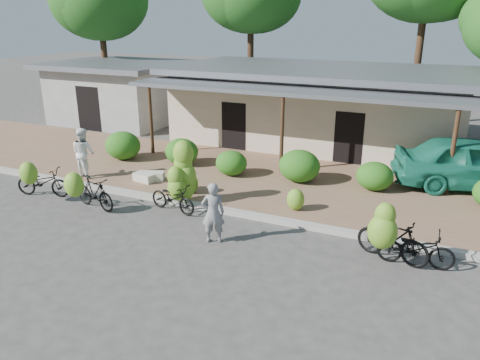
% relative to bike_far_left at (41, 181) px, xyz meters
% --- Properties ---
extents(ground, '(100.00, 100.00, 0.00)m').
position_rel_bike_far_left_xyz_m(ground, '(6.15, -0.74, -0.55)').
color(ground, '#423F3D').
rests_on(ground, ground).
extents(sidewalk, '(60.00, 6.00, 0.12)m').
position_rel_bike_far_left_xyz_m(sidewalk, '(6.15, 4.26, -0.49)').
color(sidewalk, '#8C674B').
rests_on(sidewalk, ground).
extents(curb, '(60.00, 0.25, 0.15)m').
position_rel_bike_far_left_xyz_m(curb, '(6.15, 1.26, -0.48)').
color(curb, '#A8A399').
rests_on(curb, ground).
extents(shop_main, '(13.00, 8.50, 3.35)m').
position_rel_bike_far_left_xyz_m(shop_main, '(6.15, 10.19, 1.17)').
color(shop_main, beige).
rests_on(shop_main, ground).
extents(shop_grey, '(7.00, 6.00, 3.15)m').
position_rel_bike_far_left_xyz_m(shop_grey, '(-4.85, 10.25, 1.07)').
color(shop_grey, '#A7A6A1').
rests_on(shop_grey, ground).
extents(hedge_0, '(1.41, 1.27, 1.10)m').
position_rel_bike_far_left_xyz_m(hedge_0, '(-0.00, 4.16, 0.12)').
color(hedge_0, '#225C15').
rests_on(hedge_0, sidewalk).
extents(hedge_1, '(1.28, 1.15, 1.00)m').
position_rel_bike_far_left_xyz_m(hedge_1, '(2.47, 4.51, 0.07)').
color(hedge_1, '#225C15').
rests_on(hedge_1, sidewalk).
extents(hedge_2, '(1.13, 1.02, 0.88)m').
position_rel_bike_far_left_xyz_m(hedge_2, '(4.71, 4.17, 0.01)').
color(hedge_2, '#225C15').
rests_on(hedge_2, sidewalk).
extents(hedge_3, '(1.41, 1.27, 1.10)m').
position_rel_bike_far_left_xyz_m(hedge_3, '(7.11, 4.51, 0.12)').
color(hedge_3, '#225C15').
rests_on(hedge_3, sidewalk).
extents(hedge_4, '(1.19, 1.07, 0.93)m').
position_rel_bike_far_left_xyz_m(hedge_4, '(9.58, 4.74, 0.03)').
color(hedge_4, '#225C15').
rests_on(hedge_4, sidewalk).
extents(bike_far_left, '(1.88, 1.40, 1.34)m').
position_rel_bike_far_left_xyz_m(bike_far_left, '(0.00, 0.00, 0.00)').
color(bike_far_left, black).
rests_on(bike_far_left, ground).
extents(bike_left, '(1.72, 1.29, 1.32)m').
position_rel_bike_far_left_xyz_m(bike_left, '(2.16, -0.17, 0.05)').
color(bike_left, black).
rests_on(bike_left, ground).
extents(bike_center, '(1.69, 1.27, 2.05)m').
position_rel_bike_far_left_xyz_m(bike_center, '(4.48, 1.05, 0.26)').
color(bike_center, black).
rests_on(bike_center, ground).
extents(bike_right, '(1.84, 1.39, 1.65)m').
position_rel_bike_far_left_xyz_m(bike_right, '(10.65, 0.21, 0.15)').
color(bike_right, black).
rests_on(bike_right, ground).
extents(bike_far_right, '(1.76, 0.73, 0.90)m').
position_rel_bike_far_left_xyz_m(bike_far_right, '(11.23, 0.34, -0.10)').
color(bike_far_right, black).
rests_on(bike_far_right, ground).
extents(loose_banana_a, '(0.54, 0.46, 0.67)m').
position_rel_bike_far_left_xyz_m(loose_banana_a, '(4.29, 1.99, -0.10)').
color(loose_banana_a, '#6CA629').
rests_on(loose_banana_a, sidewalk).
extents(loose_banana_b, '(0.57, 0.48, 0.71)m').
position_rel_bike_far_left_xyz_m(loose_banana_b, '(3.84, 1.97, -0.08)').
color(loose_banana_b, '#6CA629').
rests_on(loose_banana_b, sidewalk).
extents(loose_banana_c, '(0.52, 0.44, 0.65)m').
position_rel_bike_far_left_xyz_m(loose_banana_c, '(7.78, 2.08, -0.11)').
color(loose_banana_c, '#6CA629').
rests_on(loose_banana_c, sidewalk).
extents(sack_near, '(0.94, 0.69, 0.30)m').
position_rel_bike_far_left_xyz_m(sack_near, '(2.47, 2.49, -0.28)').
color(sack_near, beige).
rests_on(sack_near, sidewalk).
extents(sack_far, '(0.81, 0.51, 0.28)m').
position_rel_bike_far_left_xyz_m(sack_far, '(2.29, 2.31, -0.29)').
color(sack_far, beige).
rests_on(sack_far, sidewalk).
extents(vendor, '(0.69, 0.60, 1.61)m').
position_rel_bike_far_left_xyz_m(vendor, '(6.43, -0.50, 0.25)').
color(vendor, gray).
rests_on(vendor, ground).
extents(bystander, '(0.96, 0.82, 1.74)m').
position_rel_bike_far_left_xyz_m(bystander, '(0.09, 1.91, 0.44)').
color(bystander, white).
rests_on(bystander, sidewalk).
extents(teal_van, '(5.36, 3.35, 1.70)m').
position_rel_bike_far_left_xyz_m(teal_van, '(12.44, 6.26, 0.42)').
color(teal_van, '#1B7B60').
rests_on(teal_van, sidewalk).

